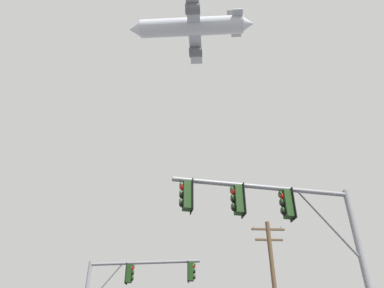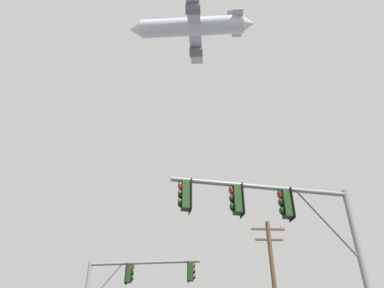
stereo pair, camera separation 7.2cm
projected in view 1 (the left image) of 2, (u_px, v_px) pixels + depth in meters
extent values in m
cylinder|color=slate|center=(263.00, 187.00, 11.93)|extent=(5.91, 1.02, 0.15)
cylinder|color=slate|center=(328.00, 224.00, 11.71)|extent=(1.84, 0.35, 2.22)
cube|color=#193814|center=(187.00, 196.00, 11.23)|extent=(0.30, 0.35, 0.90)
cylinder|color=#193814|center=(187.00, 181.00, 11.50)|extent=(0.05, 0.05, 0.12)
cube|color=black|center=(192.00, 196.00, 11.25)|extent=(0.09, 0.46, 1.04)
sphere|color=red|center=(183.00, 187.00, 11.35)|extent=(0.20, 0.20, 0.20)
cylinder|color=#193814|center=(181.00, 185.00, 11.37)|extent=(0.07, 0.21, 0.21)
sphere|color=black|center=(182.00, 196.00, 11.20)|extent=(0.20, 0.20, 0.20)
cylinder|color=#193814|center=(180.00, 194.00, 11.22)|extent=(0.07, 0.21, 0.21)
sphere|color=black|center=(182.00, 204.00, 11.05)|extent=(0.20, 0.20, 0.20)
cylinder|color=#193814|center=(180.00, 202.00, 11.07)|extent=(0.07, 0.21, 0.21)
cube|color=#193814|center=(238.00, 200.00, 11.51)|extent=(0.30, 0.35, 0.90)
cylinder|color=#193814|center=(237.00, 185.00, 11.78)|extent=(0.05, 0.05, 0.12)
cube|color=black|center=(243.00, 200.00, 11.53)|extent=(0.09, 0.46, 1.04)
sphere|color=red|center=(234.00, 192.00, 11.62)|extent=(0.20, 0.20, 0.20)
cylinder|color=#193814|center=(231.00, 190.00, 11.65)|extent=(0.07, 0.21, 0.21)
sphere|color=black|center=(234.00, 200.00, 11.48)|extent=(0.20, 0.20, 0.20)
cylinder|color=#193814|center=(232.00, 198.00, 11.50)|extent=(0.07, 0.21, 0.21)
sphere|color=black|center=(235.00, 208.00, 11.33)|extent=(0.20, 0.20, 0.20)
cylinder|color=#193814|center=(232.00, 206.00, 11.35)|extent=(0.07, 0.21, 0.21)
cube|color=#193814|center=(287.00, 204.00, 11.78)|extent=(0.30, 0.35, 0.90)
cylinder|color=#193814|center=(285.00, 190.00, 12.06)|extent=(0.05, 0.05, 0.12)
cube|color=black|center=(292.00, 205.00, 11.81)|extent=(0.09, 0.46, 1.04)
sphere|color=red|center=(282.00, 196.00, 11.90)|extent=(0.20, 0.20, 0.20)
cylinder|color=#193814|center=(280.00, 194.00, 11.92)|extent=(0.07, 0.21, 0.21)
sphere|color=black|center=(283.00, 204.00, 11.75)|extent=(0.20, 0.20, 0.20)
cylinder|color=#193814|center=(281.00, 202.00, 11.77)|extent=(0.07, 0.21, 0.21)
sphere|color=black|center=(284.00, 212.00, 11.60)|extent=(0.20, 0.20, 0.20)
cylinder|color=#193814|center=(282.00, 210.00, 11.63)|extent=(0.07, 0.21, 0.21)
cylinder|color=slate|center=(144.00, 263.00, 19.31)|extent=(5.79, 1.18, 0.15)
cylinder|color=slate|center=(104.00, 285.00, 18.96)|extent=(1.81, 0.40, 2.16)
cube|color=#193814|center=(191.00, 272.00, 18.78)|extent=(0.31, 0.36, 0.90)
cylinder|color=#193814|center=(191.00, 262.00, 19.05)|extent=(0.05, 0.05, 0.12)
cube|color=black|center=(188.00, 272.00, 18.79)|extent=(0.10, 0.46, 1.04)
sphere|color=red|center=(194.00, 266.00, 18.91)|extent=(0.20, 0.20, 0.20)
cylinder|color=#193814|center=(195.00, 265.00, 18.93)|extent=(0.08, 0.21, 0.21)
sphere|color=black|center=(194.00, 272.00, 18.76)|extent=(0.20, 0.20, 0.20)
cylinder|color=#193814|center=(195.00, 271.00, 18.78)|extent=(0.08, 0.21, 0.21)
sphere|color=black|center=(194.00, 278.00, 18.61)|extent=(0.20, 0.20, 0.20)
cylinder|color=#193814|center=(195.00, 276.00, 18.63)|extent=(0.08, 0.21, 0.21)
cube|color=#193814|center=(129.00, 274.00, 19.11)|extent=(0.31, 0.36, 0.90)
cylinder|color=#193814|center=(130.00, 264.00, 19.38)|extent=(0.05, 0.05, 0.12)
cube|color=black|center=(127.00, 274.00, 19.12)|extent=(0.10, 0.46, 1.04)
sphere|color=red|center=(132.00, 268.00, 19.24)|extent=(0.20, 0.20, 0.20)
cylinder|color=#193814|center=(134.00, 267.00, 19.26)|extent=(0.08, 0.21, 0.21)
sphere|color=black|center=(132.00, 274.00, 19.09)|extent=(0.20, 0.20, 0.20)
cylinder|color=#193814|center=(133.00, 272.00, 19.11)|extent=(0.08, 0.21, 0.21)
sphere|color=black|center=(131.00, 279.00, 18.94)|extent=(0.20, 0.20, 0.20)
cylinder|color=#193814|center=(133.00, 278.00, 18.96)|extent=(0.08, 0.21, 0.21)
cube|color=brown|center=(268.00, 229.00, 24.18)|extent=(2.20, 0.12, 0.12)
cube|color=brown|center=(269.00, 240.00, 23.80)|extent=(1.80, 0.12, 0.12)
cylinder|color=gray|center=(254.00, 227.00, 24.20)|extent=(0.10, 0.10, 0.18)
cylinder|color=gray|center=(281.00, 228.00, 24.28)|extent=(0.10, 0.10, 0.18)
cylinder|color=#B7BCC6|center=(191.00, 27.00, 61.37)|extent=(17.28, 4.98, 3.03)
cone|color=#B7BCC6|center=(135.00, 29.00, 61.85)|extent=(2.40, 3.10, 2.88)
cone|color=#B7BCC6|center=(248.00, 24.00, 60.89)|extent=(2.18, 2.78, 2.58)
cube|color=#A8ADB7|center=(194.00, 28.00, 61.10)|extent=(3.93, 16.23, 0.34)
cylinder|color=#595B60|center=(193.00, 9.00, 56.81)|extent=(2.45, 1.96, 1.70)
cylinder|color=#595B60|center=(196.00, 52.00, 64.42)|extent=(2.45, 1.96, 1.70)
cube|color=#333338|center=(235.00, 18.00, 61.90)|extent=(2.66, 0.53, 3.60)
cube|color=#A8ADB7|center=(237.00, 23.00, 61.13)|extent=(2.35, 5.84, 0.19)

